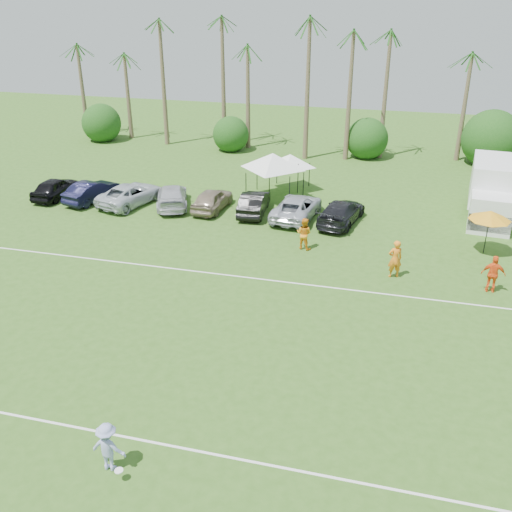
# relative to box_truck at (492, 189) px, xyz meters

# --- Properties ---
(ground) EXTENTS (120.00, 120.00, 0.00)m
(ground) POSITION_rel_box_truck_xyz_m (-14.79, -26.14, -1.87)
(ground) COLOR #325B1B
(ground) RESTS_ON ground
(field_lines) EXTENTS (80.00, 12.10, 0.01)m
(field_lines) POSITION_rel_box_truck_xyz_m (-14.79, -18.14, -1.86)
(field_lines) COLOR white
(field_lines) RESTS_ON ground
(palm_tree_0) EXTENTS (2.40, 2.40, 8.90)m
(palm_tree_0) POSITION_rel_box_truck_xyz_m (-36.79, 11.86, 5.61)
(palm_tree_0) COLOR brown
(palm_tree_0) RESTS_ON ground
(palm_tree_1) EXTENTS (2.40, 2.40, 9.90)m
(palm_tree_1) POSITION_rel_box_truck_xyz_m (-31.79, 11.86, 6.48)
(palm_tree_1) COLOR brown
(palm_tree_1) RESTS_ON ground
(palm_tree_2) EXTENTS (2.40, 2.40, 10.90)m
(palm_tree_2) POSITION_rel_box_truck_xyz_m (-26.79, 11.86, 7.35)
(palm_tree_2) COLOR brown
(palm_tree_2) RESTS_ON ground
(palm_tree_3) EXTENTS (2.40, 2.40, 11.90)m
(palm_tree_3) POSITION_rel_box_truck_xyz_m (-22.79, 11.86, 8.19)
(palm_tree_3) COLOR brown
(palm_tree_3) RESTS_ON ground
(palm_tree_4) EXTENTS (2.40, 2.40, 8.90)m
(palm_tree_4) POSITION_rel_box_truck_xyz_m (-18.79, 11.86, 5.61)
(palm_tree_4) COLOR brown
(palm_tree_4) RESTS_ON ground
(palm_tree_5) EXTENTS (2.40, 2.40, 9.90)m
(palm_tree_5) POSITION_rel_box_truck_xyz_m (-14.79, 11.86, 6.48)
(palm_tree_5) COLOR brown
(palm_tree_5) RESTS_ON ground
(palm_tree_6) EXTENTS (2.40, 2.40, 10.90)m
(palm_tree_6) POSITION_rel_box_truck_xyz_m (-10.79, 11.86, 7.35)
(palm_tree_6) COLOR brown
(palm_tree_6) RESTS_ON ground
(palm_tree_7) EXTENTS (2.40, 2.40, 11.90)m
(palm_tree_7) POSITION_rel_box_truck_xyz_m (-6.79, 11.86, 8.19)
(palm_tree_7) COLOR brown
(palm_tree_7) RESTS_ON ground
(palm_tree_8) EXTENTS (2.40, 2.40, 8.90)m
(palm_tree_8) POSITION_rel_box_truck_xyz_m (-1.79, 11.86, 5.61)
(palm_tree_8) COLOR brown
(palm_tree_8) RESTS_ON ground
(bush_tree_0) EXTENTS (4.00, 4.00, 4.00)m
(bush_tree_0) POSITION_rel_box_truck_xyz_m (-33.79, 12.86, -0.07)
(bush_tree_0) COLOR brown
(bush_tree_0) RESTS_ON ground
(bush_tree_1) EXTENTS (4.00, 4.00, 4.00)m
(bush_tree_1) POSITION_rel_box_truck_xyz_m (-20.79, 12.86, -0.07)
(bush_tree_1) COLOR brown
(bush_tree_1) RESTS_ON ground
(bush_tree_2) EXTENTS (4.00, 4.00, 4.00)m
(bush_tree_2) POSITION_rel_box_truck_xyz_m (-8.79, 12.86, -0.07)
(bush_tree_2) COLOR brown
(bush_tree_2) RESTS_ON ground
(bush_tree_3) EXTENTS (4.00, 4.00, 4.00)m
(bush_tree_3) POSITION_rel_box_truck_xyz_m (1.21, 12.86, -0.07)
(bush_tree_3) COLOR brown
(bush_tree_3) RESTS_ON ground
(sideline_player_a) EXTENTS (0.86, 0.72, 2.01)m
(sideline_player_a) POSITION_rel_box_truck_xyz_m (-5.57, -10.16, -0.86)
(sideline_player_a) COLOR orange
(sideline_player_a) RESTS_ON ground
(sideline_player_b) EXTENTS (1.05, 0.91, 1.84)m
(sideline_player_b) POSITION_rel_box_truck_xyz_m (-10.64, -7.89, -0.95)
(sideline_player_b) COLOR orange
(sideline_player_b) RESTS_ON ground
(sideline_player_c) EXTENTS (1.13, 0.51, 1.90)m
(sideline_player_c) POSITION_rel_box_truck_xyz_m (-0.93, -10.58, -0.92)
(sideline_player_c) COLOR #FF5C1C
(sideline_player_c) RESTS_ON ground
(box_truck) EXTENTS (3.20, 6.99, 3.49)m
(box_truck) POSITION_rel_box_truck_xyz_m (0.00, 0.00, 0.00)
(box_truck) COLOR white
(box_truck) RESTS_ON ground
(canopy_tent_left) EXTENTS (4.62, 4.62, 3.74)m
(canopy_tent_left) POSITION_rel_box_truck_xyz_m (-14.27, -0.01, 1.34)
(canopy_tent_left) COLOR black
(canopy_tent_left) RESTS_ON ground
(canopy_tent_right) EXTENTS (3.82, 3.82, 3.10)m
(canopy_tent_right) POSITION_rel_box_truck_xyz_m (-13.46, 2.03, 0.78)
(canopy_tent_right) COLOR black
(canopy_tent_right) RESTS_ON ground
(market_umbrella) EXTENTS (2.28, 2.28, 2.53)m
(market_umbrella) POSITION_rel_box_truck_xyz_m (-0.82, -6.03, 0.41)
(market_umbrella) COLOR black
(market_umbrella) RESTS_ON ground
(frisbee_player) EXTENTS (1.19, 0.84, 1.69)m
(frisbee_player) POSITION_rel_box_truck_xyz_m (-13.50, -25.47, -1.03)
(frisbee_player) COLOR #98A2D8
(frisbee_player) RESTS_ON ground
(parked_car_0) EXTENTS (1.79, 4.24, 1.43)m
(parked_car_0) POSITION_rel_box_truck_xyz_m (-29.01, -3.73, -1.15)
(parked_car_0) COLOR black
(parked_car_0) RESTS_ON ground
(parked_car_1) EXTENTS (2.52, 4.58, 1.43)m
(parked_car_1) POSITION_rel_box_truck_xyz_m (-26.16, -3.75, -1.15)
(parked_car_1) COLOR black
(parked_car_1) RESTS_ON ground
(parked_car_2) EXTENTS (3.64, 5.59, 1.43)m
(parked_car_2) POSITION_rel_box_truck_xyz_m (-23.31, -3.62, -1.15)
(parked_car_2) COLOR silver
(parked_car_2) RESTS_ON ground
(parked_car_3) EXTENTS (3.70, 5.32, 1.43)m
(parked_car_3) POSITION_rel_box_truck_xyz_m (-20.47, -3.28, -1.15)
(parked_car_3) COLOR #B9BAC1
(parked_car_3) RESTS_ON ground
(parked_car_4) EXTENTS (1.96, 4.30, 1.43)m
(parked_car_4) POSITION_rel_box_truck_xyz_m (-17.62, -3.26, -1.15)
(parked_car_4) COLOR gray
(parked_car_4) RESTS_ON ground
(parked_car_5) EXTENTS (1.83, 4.44, 1.43)m
(parked_car_5) POSITION_rel_box_truck_xyz_m (-14.77, -3.21, -1.15)
(parked_car_5) COLOR black
(parked_car_5) RESTS_ON ground
(parked_car_6) EXTENTS (2.87, 5.35, 1.43)m
(parked_car_6) POSITION_rel_box_truck_xyz_m (-11.92, -3.35, -1.15)
(parked_car_6) COLOR #B0B4BE
(parked_car_6) RESTS_ON ground
(parked_car_7) EXTENTS (2.92, 5.22, 1.43)m
(parked_car_7) POSITION_rel_box_truck_xyz_m (-9.08, -3.47, -1.15)
(parked_car_7) COLOR black
(parked_car_7) RESTS_ON ground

